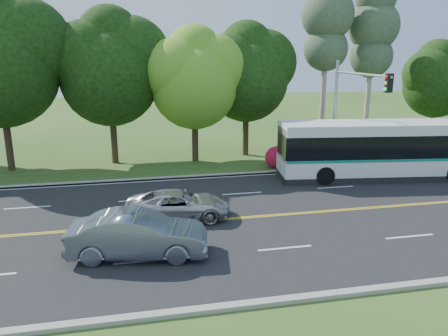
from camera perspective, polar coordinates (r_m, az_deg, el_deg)
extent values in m
plane|color=#31501A|center=(20.88, 6.05, -6.24)|extent=(120.00, 120.00, 0.00)
cube|color=black|center=(20.87, 6.05, -6.22)|extent=(60.00, 14.00, 0.02)
cube|color=gray|center=(27.39, 1.54, -0.80)|extent=(60.00, 0.30, 0.15)
cube|color=gray|center=(14.88, 14.72, -15.64)|extent=(60.00, 0.30, 0.15)
cube|color=#31501A|center=(29.14, 0.71, 0.12)|extent=(60.00, 4.00, 0.10)
cube|color=gold|center=(20.80, 6.12, -6.26)|extent=(57.00, 0.10, 0.00)
cube|color=gold|center=(20.94, 5.99, -6.11)|extent=(57.00, 0.10, 0.00)
cube|color=silver|center=(16.78, -10.44, -11.87)|extent=(2.20, 0.12, 0.00)
cube|color=silver|center=(17.68, 7.96, -10.31)|extent=(2.20, 0.12, 0.00)
cube|color=silver|center=(20.10, 23.07, -8.22)|extent=(2.20, 0.12, 0.00)
cube|color=silver|center=(23.87, -24.28, -4.72)|extent=(2.20, 0.12, 0.00)
cube|color=silver|center=(23.25, -10.93, -4.14)|extent=(2.20, 0.12, 0.00)
cube|color=silver|center=(23.91, 2.37, -3.33)|extent=(2.20, 0.12, 0.00)
cube|color=silver|center=(25.75, 14.34, -2.44)|extent=(2.20, 0.12, 0.00)
cube|color=silver|center=(28.55, 24.33, -1.62)|extent=(2.20, 0.12, 0.00)
cube|color=silver|center=(27.13, 1.68, -1.08)|extent=(57.00, 0.12, 0.00)
cube|color=silver|center=(15.13, 14.19, -15.27)|extent=(57.00, 0.12, 0.00)
cylinder|color=black|center=(31.05, -26.34, 3.13)|extent=(0.44, 0.44, 3.96)
sphere|color=black|center=(30.46, -24.49, 14.44)|extent=(5.76, 5.76, 5.76)
cylinder|color=black|center=(31.07, -14.18, 3.91)|extent=(0.44, 0.44, 3.60)
sphere|color=black|center=(30.58, -14.68, 11.48)|extent=(6.60, 6.60, 6.60)
sphere|color=black|center=(30.80, -11.98, 14.12)|extent=(5.28, 5.28, 5.28)
sphere|color=black|center=(30.43, -17.39, 13.46)|extent=(4.95, 4.95, 4.95)
sphere|color=black|center=(30.94, -14.77, 16.11)|extent=(4.29, 4.29, 4.29)
cylinder|color=black|center=(30.36, -3.79, 3.74)|extent=(0.44, 0.44, 3.24)
sphere|color=#53A121|center=(29.86, -3.92, 10.62)|extent=(5.80, 5.80, 5.80)
sphere|color=#53A121|center=(30.30, -1.53, 12.91)|extent=(4.64, 4.64, 4.64)
sphere|color=#53A121|center=(29.47, -6.18, 12.49)|extent=(4.35, 4.35, 4.35)
sphere|color=#53A121|center=(30.19, -3.90, 14.80)|extent=(3.77, 3.77, 3.77)
cylinder|color=black|center=(32.56, 2.84, 4.68)|extent=(0.44, 0.44, 3.42)
sphere|color=black|center=(32.10, 2.93, 11.39)|extent=(6.00, 6.00, 6.00)
sphere|color=black|center=(32.70, 5.18, 13.52)|extent=(4.80, 4.80, 4.80)
sphere|color=black|center=(31.57, 0.88, 13.25)|extent=(4.50, 4.50, 4.50)
sphere|color=black|center=(32.45, 2.98, 15.40)|extent=(3.90, 3.90, 3.90)
cylinder|color=#ADA48C|center=(34.15, 12.87, 10.21)|extent=(0.40, 0.40, 9.80)
sphere|color=#374B2F|center=(34.04, 13.15, 14.91)|extent=(3.23, 3.23, 3.23)
sphere|color=#374B2F|center=(34.14, 13.40, 18.90)|extent=(3.80, 3.80, 3.80)
cylinder|color=#ADA48C|center=(36.44, 18.33, 9.56)|extent=(0.40, 0.40, 9.10)
sphere|color=#374B2F|center=(36.32, 18.67, 13.64)|extent=(3.23, 3.23, 3.23)
sphere|color=#374B2F|center=(36.36, 18.97, 17.11)|extent=(3.80, 3.80, 3.80)
cylinder|color=black|center=(40.10, 25.46, 4.94)|extent=(0.44, 0.44, 3.06)
sphere|color=black|center=(39.73, 26.01, 9.69)|extent=(5.20, 5.20, 5.20)
sphere|color=black|center=(40.63, 27.25, 11.11)|extent=(4.16, 4.16, 4.16)
sphere|color=black|center=(38.90, 25.10, 11.06)|extent=(3.90, 3.90, 3.90)
sphere|color=black|center=(40.03, 26.10, 12.52)|extent=(3.38, 3.38, 3.38)
sphere|color=#A90E1A|center=(29.00, 6.85, 1.37)|extent=(1.50, 1.50, 1.50)
sphere|color=#A90E1A|center=(29.33, 8.71, 1.45)|extent=(1.50, 1.50, 1.50)
sphere|color=#A90E1A|center=(29.69, 10.52, 1.54)|extent=(1.50, 1.50, 1.50)
sphere|color=#A90E1A|center=(30.08, 12.29, 1.62)|extent=(1.50, 1.50, 1.50)
sphere|color=#A90E1A|center=(30.49, 14.01, 1.70)|extent=(1.50, 1.50, 1.50)
sphere|color=#A90E1A|center=(30.93, 15.68, 1.77)|extent=(1.50, 1.50, 1.50)
sphere|color=#A90E1A|center=(31.40, 17.30, 1.84)|extent=(1.50, 1.50, 1.50)
sphere|color=#A90E1A|center=(31.89, 18.88, 1.90)|extent=(1.50, 1.50, 1.50)
sphere|color=#A90E1A|center=(32.41, 20.41, 1.97)|extent=(1.50, 1.50, 1.50)
cube|color=olive|center=(31.35, 19.52, 0.60)|extent=(3.50, 1.40, 0.40)
cylinder|color=#95989D|center=(28.98, 14.21, 6.55)|extent=(0.20, 0.20, 7.00)
cylinder|color=#95989D|center=(26.06, 17.50, 11.61)|extent=(0.14, 6.00, 0.14)
cube|color=black|center=(23.67, 20.74, 10.34)|extent=(0.32, 0.28, 0.95)
sphere|color=red|center=(23.56, 20.45, 11.08)|extent=(0.18, 0.18, 0.18)
sphere|color=yellow|center=(23.58, 20.39, 10.35)|extent=(0.18, 0.18, 0.18)
sphere|color=#19D833|center=(23.60, 20.32, 9.63)|extent=(0.18, 0.18, 0.18)
cube|color=silver|center=(28.49, 20.41, 0.66)|extent=(13.32, 4.43, 1.08)
cube|color=black|center=(28.24, 20.63, 3.05)|extent=(13.26, 4.46, 1.35)
cube|color=silver|center=(28.07, 20.82, 5.01)|extent=(13.32, 4.43, 0.61)
cube|color=#0D7867|center=(28.39, 20.50, 1.59)|extent=(13.26, 4.47, 0.15)
cube|color=black|center=(26.16, 7.59, 3.23)|extent=(0.39, 2.54, 1.86)
cube|color=#19E54C|center=(25.97, 7.69, 5.49)|extent=(0.26, 1.66, 0.24)
cube|color=black|center=(28.67, 20.28, -0.75)|extent=(13.30, 4.32, 0.38)
cylinder|color=black|center=(25.92, 13.08, -1.00)|extent=(1.12, 0.44, 1.09)
cylinder|color=black|center=(28.32, 11.54, 0.45)|extent=(1.12, 0.44, 1.09)
cylinder|color=black|center=(31.37, 25.46, 0.68)|extent=(1.12, 0.44, 1.09)
imported|color=slate|center=(16.85, -11.16, -8.58)|extent=(5.41, 2.60, 1.71)
imported|color=#B1B3B6|center=(20.28, -5.98, -4.84)|extent=(4.88, 2.47, 1.32)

